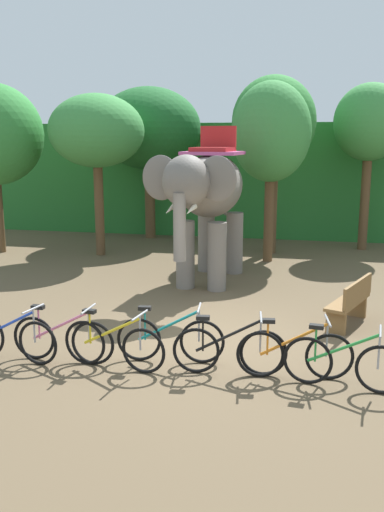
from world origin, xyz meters
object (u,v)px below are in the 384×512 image
tree_right (271,133)px  bike_black (229,350)px  bike_pink (63,339)px  tree_center (149,129)px  bike_blue (11,337)px  tree_left (370,124)px  bike_orange (294,354)px  bike_yellow (113,345)px  bike_teal (170,339)px  elephant (208,193)px  tree_far_left (274,123)px  wooden_bench (351,301)px  tree_far_right (97,132)px  bike_green (344,363)px

tree_right → bike_black: (0.06, -8.04, -3.24)m
bike_pink → bike_black: 2.63m
tree_center → bike_blue: size_ratio=3.09×
tree_left → tree_right: bearing=-139.5°
tree_left → bike_orange: (-1.81, -10.40, -3.54)m
bike_blue → bike_yellow: 1.70m
tree_left → bike_teal: 11.42m
elephant → bike_blue: size_ratio=2.48×
bike_orange → bike_pink: bearing=-177.8°
tree_far_left → tree_left: (2.85, 1.15, 0.00)m
tree_left → bike_teal: size_ratio=3.02×
tree_far_left → elephant: 4.59m
tree_far_left → tree_center: bearing=157.8°
bike_pink → bike_black: bearing=1.8°
elephant → tree_left: bearing=52.1°
tree_center → bike_teal: bearing=-72.0°
bike_orange → tree_far_left: bearing=96.4°
bike_teal → bike_pink: bearing=-168.1°
elephant → bike_yellow: bearing=-94.8°
elephant → bike_blue: 6.10m
wooden_bench → tree_left: bearing=83.8°
bike_orange → tree_far_right: bearing=127.8°
tree_center → bike_orange: (5.44, -11.04, -3.42)m
tree_left → bike_yellow: (-4.52, -10.62, -3.54)m
tree_far_right → tree_right: 5.07m
bike_green → wooden_bench: (0.28, 2.84, 0.09)m
bike_blue → wooden_bench: 6.10m
tree_far_right → tree_center: tree_center is taller
tree_left → wooden_bench: bearing=-96.2°
tree_center → bike_blue: tree_center is taller
elephant → bike_black: 5.68m
tree_far_right → bike_blue: size_ratio=2.81×
bike_orange → bike_yellow: bearing=-175.4°
tree_left → bike_orange: 11.13m
tree_right → wooden_bench: bearing=-69.7°
tree_center → bike_yellow: size_ratio=3.08×
tree_far_left → wooden_bench: tree_far_left is taller
tree_far_right → bike_blue: tree_far_right is taller
tree_right → bike_teal: (-0.91, -7.78, -3.24)m
bike_blue → bike_teal: bearing=10.5°
tree_right → bike_blue: (-3.39, -8.24, -3.24)m
elephant → wooden_bench: size_ratio=2.72×
bike_teal → bike_black: same height
wooden_bench → bike_blue: bearing=-151.8°
tree_far_left → bike_orange: (1.04, -9.24, -3.54)m
elephant → bike_yellow: size_ratio=2.47×
tree_center → elephant: tree_center is taller
tree_far_left → bike_yellow: 10.24m
elephant → bike_teal: (0.33, -4.96, -1.82)m
bike_blue → bike_black: (3.46, 0.19, 0.00)m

